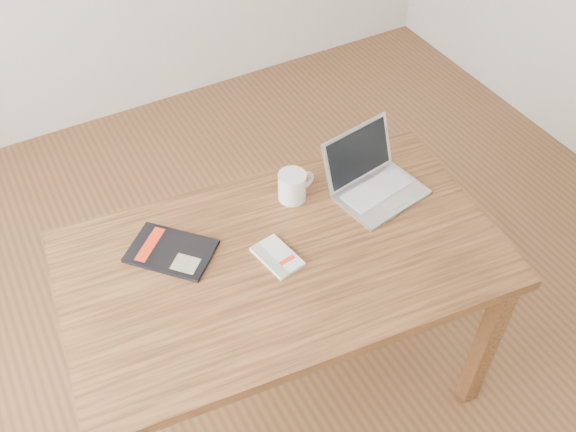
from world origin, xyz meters
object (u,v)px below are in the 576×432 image
laptop (373,180)px  coffee_mug (293,186)px  white_guidebook (277,257)px  desk (283,274)px  black_guidebook (171,251)px

laptop → coffee_mug: 0.28m
white_guidebook → coffee_mug: bearing=40.5°
laptop → coffee_mug: size_ratio=2.39×
desk → black_guidebook: black_guidebook is taller
white_guidebook → laptop: 0.45m
laptop → coffee_mug: bearing=150.0°
black_guidebook → coffee_mug: bearing=-38.4°
desk → black_guidebook: size_ratio=4.72×
white_guidebook → coffee_mug: size_ratio=1.27×
desk → white_guidebook: bearing=-175.4°
white_guidebook → laptop: laptop is taller
laptop → black_guidebook: bearing=165.5°
black_guidebook → laptop: (0.72, -0.06, 0.04)m
coffee_mug → black_guidebook: bearing=179.1°
white_guidebook → laptop: bearing=5.2°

